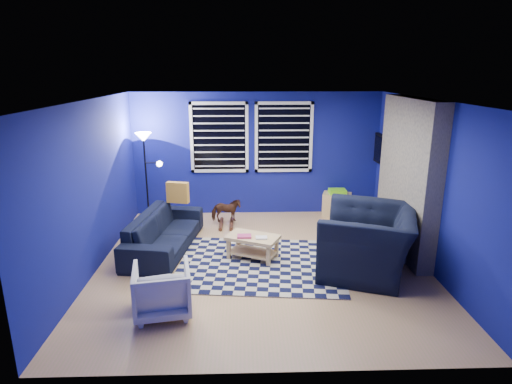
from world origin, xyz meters
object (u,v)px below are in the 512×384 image
cabinet (337,204)px  floor_lamp (145,150)px  armchair_big (368,241)px  coffee_table (253,242)px  sofa (164,232)px  rocking_horse (226,211)px  tv (383,151)px  armchair_bent (162,290)px

cabinet → floor_lamp: 3.98m
armchair_big → coffee_table: 1.77m
sofa → rocking_horse: sofa is taller
tv → floor_lamp: size_ratio=0.56×
sofa → cabinet: size_ratio=3.24×
coffee_table → floor_lamp: (-1.99, 1.78, 1.17)m
tv → armchair_big: 2.63m
armchair_bent → coffee_table: bearing=-136.6°
armchair_big → armchair_bent: 3.03m
floor_lamp → armchair_big: bearing=-31.7°
floor_lamp → armchair_bent: bearing=-75.8°
armchair_big → floor_lamp: (-3.68, 2.27, 0.97)m
armchair_big → cabinet: 2.56m
tv → floor_lamp: bearing=-179.7°
tv → sofa: 4.41m
cabinet → floor_lamp: size_ratio=0.37×
armchair_bent → rocking_horse: armchair_bent is taller
cabinet → sofa: bearing=-137.1°
armchair_big → floor_lamp: bearing=-101.8°
coffee_table → cabinet: cabinet is taller
tv → coffee_table: size_ratio=1.09×
armchair_bent → armchair_big: bearing=-169.6°
tv → armchair_bent: 5.14m
floor_lamp → rocking_horse: bearing=-10.1°
coffee_table → floor_lamp: floor_lamp is taller
armchair_bent → coffee_table: 1.94m
rocking_horse → floor_lamp: size_ratio=0.32×
sofa → tv: bearing=-62.9°
tv → floor_lamp: (-4.58, -0.02, 0.05)m
sofa → armchair_bent: bearing=-162.6°
armchair_big → cabinet: (0.10, 2.54, -0.23)m
tv → armchair_bent: (-3.73, -3.36, -1.09)m
tv → sofa: tv is taller
coffee_table → cabinet: bearing=49.0°
sofa → rocking_horse: (0.99, 1.08, 0.00)m
tv → armchair_bent: tv is taller
tv → cabinet: bearing=162.6°
armchair_big → armchair_bent: (-2.83, -1.07, -0.16)m
rocking_horse → armchair_bent: bearing=166.7°
cabinet → floor_lamp: (-3.78, -0.27, 1.20)m
sofa → cabinet: sofa is taller
armchair_big → cabinet: size_ratio=2.27×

